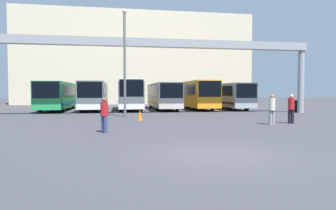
% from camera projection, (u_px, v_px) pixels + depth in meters
% --- Properties ---
extents(ground_plane, '(200.00, 200.00, 0.00)m').
position_uv_depth(ground_plane, '(220.00, 155.00, 9.56)').
color(ground_plane, '#38383D').
extents(building_backdrop, '(39.20, 12.00, 15.30)m').
position_uv_depth(building_backdrop, '(136.00, 61.00, 54.21)').
color(building_backdrop, beige).
rests_on(building_backdrop, ground).
extents(overhead_gantry, '(28.88, 0.80, 6.65)m').
position_uv_depth(overhead_gantry, '(155.00, 51.00, 26.25)').
color(overhead_gantry, gray).
rests_on(overhead_gantry, ground).
extents(bus_slot_0, '(2.60, 11.07, 3.02)m').
position_uv_depth(bus_slot_0, '(58.00, 94.00, 32.52)').
color(bus_slot_0, '#268C4C').
rests_on(bus_slot_0, ground).
extents(bus_slot_1, '(2.52, 11.94, 3.06)m').
position_uv_depth(bus_slot_1, '(95.00, 94.00, 33.58)').
color(bus_slot_1, silver).
rests_on(bus_slot_1, ground).
extents(bus_slot_2, '(2.51, 10.61, 3.31)m').
position_uv_depth(bus_slot_2, '(129.00, 93.00, 33.56)').
color(bus_slot_2, silver).
rests_on(bus_slot_2, ground).
extents(bus_slot_3, '(2.49, 11.52, 2.96)m').
position_uv_depth(bus_slot_3, '(163.00, 94.00, 34.65)').
color(bus_slot_3, beige).
rests_on(bus_slot_3, ground).
extents(bus_slot_4, '(2.53, 11.80, 3.22)m').
position_uv_depth(bus_slot_4, '(195.00, 93.00, 35.42)').
color(bus_slot_4, orange).
rests_on(bus_slot_4, ground).
extents(bus_slot_5, '(2.45, 10.37, 2.95)m').
position_uv_depth(bus_slot_5, '(228.00, 95.00, 35.35)').
color(bus_slot_5, '#999EA5').
rests_on(bus_slot_5, ground).
extents(pedestrian_mid_right, '(0.39, 0.39, 1.86)m').
position_uv_depth(pedestrian_mid_right, '(272.00, 109.00, 18.19)').
color(pedestrian_mid_right, gray).
rests_on(pedestrian_mid_right, ground).
extents(pedestrian_near_right, '(0.38, 0.38, 1.85)m').
position_uv_depth(pedestrian_near_right, '(291.00, 108.00, 18.97)').
color(pedestrian_near_right, black).
rests_on(pedestrian_near_right, ground).
extents(pedestrian_far_center, '(0.36, 0.36, 1.74)m').
position_uv_depth(pedestrian_far_center, '(104.00, 114.00, 14.60)').
color(pedestrian_far_center, navy).
rests_on(pedestrian_far_center, ground).
extents(traffic_cone, '(0.37, 0.37, 0.74)m').
position_uv_depth(traffic_cone, '(140.00, 115.00, 21.07)').
color(traffic_cone, orange).
rests_on(traffic_cone, ground).
extents(tire_stack, '(1.04, 1.04, 1.20)m').
position_uv_depth(tire_stack, '(298.00, 106.00, 29.25)').
color(tire_stack, black).
rests_on(tire_stack, ground).
extents(lamp_post, '(0.36, 0.36, 8.58)m').
position_uv_depth(lamp_post, '(125.00, 59.00, 23.84)').
color(lamp_post, '#595B60').
rests_on(lamp_post, ground).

